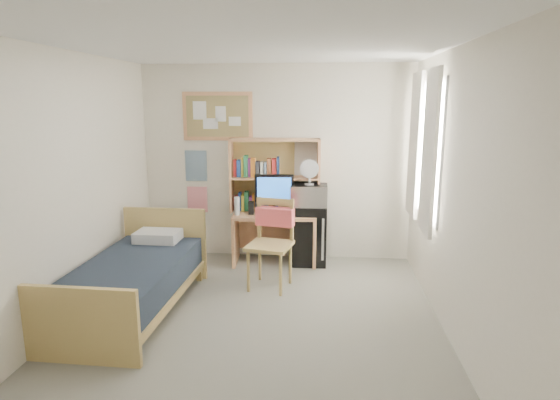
# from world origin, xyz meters

# --- Properties ---
(floor) EXTENTS (3.60, 4.20, 0.02)m
(floor) POSITION_xyz_m (0.00, 0.00, -0.01)
(floor) COLOR gray
(floor) RESTS_ON ground
(ceiling) EXTENTS (3.60, 4.20, 0.02)m
(ceiling) POSITION_xyz_m (0.00, 0.00, 2.60)
(ceiling) COLOR white
(ceiling) RESTS_ON wall_back
(wall_back) EXTENTS (3.60, 0.04, 2.60)m
(wall_back) POSITION_xyz_m (0.00, 2.10, 1.30)
(wall_back) COLOR white
(wall_back) RESTS_ON floor
(wall_front) EXTENTS (3.60, 0.04, 2.60)m
(wall_front) POSITION_xyz_m (0.00, -2.10, 1.30)
(wall_front) COLOR white
(wall_front) RESTS_ON floor
(wall_left) EXTENTS (0.04, 4.20, 2.60)m
(wall_left) POSITION_xyz_m (-1.80, 0.00, 1.30)
(wall_left) COLOR white
(wall_left) RESTS_ON floor
(wall_right) EXTENTS (0.04, 4.20, 2.60)m
(wall_right) POSITION_xyz_m (1.80, 0.00, 1.30)
(wall_right) COLOR white
(wall_right) RESTS_ON floor
(window_unit) EXTENTS (0.10, 1.40, 1.70)m
(window_unit) POSITION_xyz_m (1.75, 1.20, 1.60)
(window_unit) COLOR white
(window_unit) RESTS_ON wall_right
(curtain_left) EXTENTS (0.04, 0.55, 1.70)m
(curtain_left) POSITION_xyz_m (1.72, 0.80, 1.60)
(curtain_left) COLOR white
(curtain_left) RESTS_ON wall_right
(curtain_right) EXTENTS (0.04, 0.55, 1.70)m
(curtain_right) POSITION_xyz_m (1.72, 1.60, 1.60)
(curtain_right) COLOR white
(curtain_right) RESTS_ON wall_right
(bulletin_board) EXTENTS (0.94, 0.03, 0.64)m
(bulletin_board) POSITION_xyz_m (-0.78, 2.08, 1.92)
(bulletin_board) COLOR #A38F56
(bulletin_board) RESTS_ON wall_back
(poster_wave) EXTENTS (0.30, 0.01, 0.42)m
(poster_wave) POSITION_xyz_m (-1.10, 2.09, 1.25)
(poster_wave) COLOR #235B8C
(poster_wave) RESTS_ON wall_back
(poster_japan) EXTENTS (0.28, 0.01, 0.36)m
(poster_japan) POSITION_xyz_m (-1.10, 2.09, 0.78)
(poster_japan) COLOR #F32A46
(poster_japan) RESTS_ON wall_back
(desk) EXTENTS (1.11, 0.61, 0.67)m
(desk) POSITION_xyz_m (0.01, 1.80, 0.34)
(desk) COLOR tan
(desk) RESTS_ON floor
(desk_chair) EXTENTS (0.61, 0.61, 1.03)m
(desk_chair) POSITION_xyz_m (0.04, 0.94, 0.51)
(desk_chair) COLOR tan
(desk_chair) RESTS_ON floor
(mini_fridge) EXTENTS (0.47, 0.47, 0.79)m
(mini_fridge) POSITION_xyz_m (0.46, 1.84, 0.40)
(mini_fridge) COLOR black
(mini_fridge) RESTS_ON floor
(bed) EXTENTS (1.01, 1.94, 0.53)m
(bed) POSITION_xyz_m (-1.28, 0.18, 0.26)
(bed) COLOR #1A232F
(bed) RESTS_ON floor
(hutch) EXTENTS (1.20, 0.37, 0.97)m
(hutch) POSITION_xyz_m (-0.00, 1.95, 1.16)
(hutch) COLOR tan
(hutch) RESTS_ON desk
(monitor) EXTENTS (0.50, 0.07, 0.53)m
(monitor) POSITION_xyz_m (0.01, 1.74, 0.94)
(monitor) COLOR black
(monitor) RESTS_ON desk
(keyboard) EXTENTS (0.47, 0.17, 0.02)m
(keyboard) POSITION_xyz_m (0.02, 1.60, 0.69)
(keyboard) COLOR black
(keyboard) RESTS_ON desk
(speaker_left) EXTENTS (0.07, 0.07, 0.17)m
(speaker_left) POSITION_xyz_m (-0.29, 1.72, 0.76)
(speaker_left) COLOR black
(speaker_left) RESTS_ON desk
(speaker_right) EXTENTS (0.07, 0.07, 0.17)m
(speaker_right) POSITION_xyz_m (0.31, 1.76, 0.76)
(speaker_right) COLOR black
(speaker_right) RESTS_ON desk
(water_bottle) EXTENTS (0.07, 0.07, 0.24)m
(water_bottle) POSITION_xyz_m (-0.46, 1.67, 0.79)
(water_bottle) COLOR silver
(water_bottle) RESTS_ON desk
(hoodie) EXTENTS (0.46, 0.23, 0.21)m
(hoodie) POSITION_xyz_m (0.08, 1.14, 0.80)
(hoodie) COLOR #FD6063
(hoodie) RESTS_ON desk_chair
(microwave) EXTENTS (0.47, 0.36, 0.27)m
(microwave) POSITION_xyz_m (0.46, 1.82, 0.93)
(microwave) COLOR #B6B6BB
(microwave) RESTS_ON mini_fridge
(desk_fan) EXTENTS (0.24, 0.24, 0.30)m
(desk_fan) POSITION_xyz_m (0.46, 1.82, 1.21)
(desk_fan) COLOR silver
(desk_fan) RESTS_ON microwave
(pillow) EXTENTS (0.50, 0.36, 0.12)m
(pillow) POSITION_xyz_m (-1.26, 0.93, 0.59)
(pillow) COLOR silver
(pillow) RESTS_ON bed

